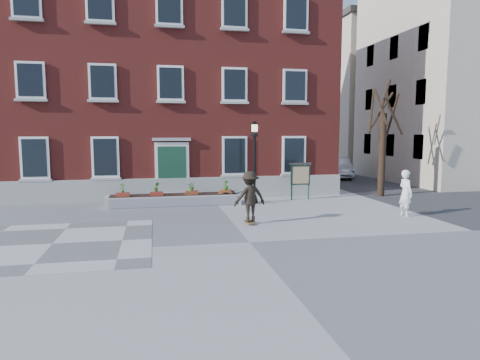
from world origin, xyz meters
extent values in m
plane|color=gray|center=(0.00, 0.00, 0.00)|extent=(100.00, 100.00, 0.00)
cube|color=#5D5D5F|center=(-6.00, 1.00, 0.01)|extent=(6.00, 6.00, 0.01)
imported|color=black|center=(0.98, 6.79, 0.47)|extent=(1.79, 0.66, 0.93)
imported|color=silver|center=(10.51, 16.85, 0.77)|extent=(2.76, 4.92, 1.53)
imported|color=white|center=(7.15, 2.81, 0.95)|extent=(0.52, 0.73, 1.90)
cube|color=maroon|center=(-2.00, 14.00, 6.00)|extent=(18.00, 10.00, 12.00)
cube|color=#A09F9A|center=(-2.00, 8.88, 0.55)|extent=(18.00, 0.24, 1.10)
cube|color=#A5A49F|center=(-2.00, 8.75, 0.10)|extent=(2.60, 0.80, 0.20)
cube|color=#A1A19C|center=(-2.00, 8.90, 0.30)|extent=(2.20, 0.50, 0.20)
cube|color=silver|center=(-2.00, 8.92, 1.65)|extent=(1.70, 0.12, 2.50)
cube|color=#153A28|center=(-2.00, 8.87, 1.55)|extent=(1.40, 0.06, 2.30)
cube|color=#9B9B96|center=(-2.00, 8.88, 3.05)|extent=(1.90, 0.25, 0.15)
cube|color=white|center=(-8.40, 8.90, 2.20)|extent=(1.30, 0.10, 2.00)
cube|color=black|center=(-8.40, 8.85, 2.20)|extent=(1.08, 0.04, 1.78)
cube|color=#A5A6A0|center=(-8.40, 8.84, 1.14)|extent=(1.44, 0.20, 0.12)
cube|color=silver|center=(-8.40, 8.90, 5.80)|extent=(1.30, 0.10, 1.70)
cube|color=black|center=(-8.40, 8.85, 5.80)|extent=(1.08, 0.04, 1.48)
cube|color=#9A9A95|center=(-8.40, 8.84, 4.89)|extent=(1.44, 0.20, 0.12)
cube|color=gray|center=(-8.40, 8.84, 8.49)|extent=(1.44, 0.20, 0.12)
cube|color=white|center=(-5.20, 8.90, 2.20)|extent=(1.30, 0.10, 2.00)
cube|color=black|center=(-5.20, 8.85, 2.20)|extent=(1.08, 0.04, 1.78)
cube|color=#A9A8A3|center=(-5.20, 8.84, 1.14)|extent=(1.44, 0.20, 0.12)
cube|color=silver|center=(-5.20, 8.90, 5.80)|extent=(1.30, 0.10, 1.70)
cube|color=black|center=(-5.20, 8.85, 5.80)|extent=(1.08, 0.04, 1.48)
cube|color=#A1A09C|center=(-5.20, 8.84, 4.89)|extent=(1.44, 0.20, 0.12)
cube|color=white|center=(-5.20, 8.90, 9.40)|extent=(1.30, 0.10, 1.70)
cube|color=black|center=(-5.20, 8.85, 9.40)|extent=(1.08, 0.04, 1.48)
cube|color=#9A9A95|center=(-5.20, 8.84, 8.49)|extent=(1.44, 0.20, 0.12)
cube|color=white|center=(-2.00, 8.90, 5.80)|extent=(1.30, 0.10, 1.70)
cube|color=black|center=(-2.00, 8.85, 5.80)|extent=(1.08, 0.04, 1.48)
cube|color=#ABABA6|center=(-2.00, 8.84, 4.89)|extent=(1.44, 0.20, 0.12)
cube|color=white|center=(-2.00, 8.90, 9.40)|extent=(1.30, 0.10, 1.70)
cube|color=black|center=(-2.00, 8.85, 9.40)|extent=(1.08, 0.04, 1.48)
cube|color=#989893|center=(-2.00, 8.84, 8.49)|extent=(1.44, 0.20, 0.12)
cube|color=white|center=(1.20, 8.90, 2.20)|extent=(1.30, 0.10, 2.00)
cube|color=black|center=(1.20, 8.85, 2.20)|extent=(1.08, 0.04, 1.78)
cube|color=#A4A49F|center=(1.20, 8.84, 1.14)|extent=(1.44, 0.20, 0.12)
cube|color=white|center=(1.20, 8.90, 5.80)|extent=(1.30, 0.10, 1.70)
cube|color=black|center=(1.20, 8.85, 5.80)|extent=(1.08, 0.04, 1.48)
cube|color=#A8A7A3|center=(1.20, 8.84, 4.89)|extent=(1.44, 0.20, 0.12)
cube|color=silver|center=(1.20, 8.90, 9.40)|extent=(1.30, 0.10, 1.70)
cube|color=black|center=(1.20, 8.85, 9.40)|extent=(1.08, 0.04, 1.48)
cube|color=#A3A39D|center=(1.20, 8.84, 8.49)|extent=(1.44, 0.20, 0.12)
cube|color=white|center=(4.40, 8.90, 2.20)|extent=(1.30, 0.10, 2.00)
cube|color=black|center=(4.40, 8.85, 2.20)|extent=(1.08, 0.04, 1.78)
cube|color=gray|center=(4.40, 8.84, 1.14)|extent=(1.44, 0.20, 0.12)
cube|color=silver|center=(4.40, 8.90, 5.80)|extent=(1.30, 0.10, 1.70)
cube|color=black|center=(4.40, 8.85, 5.80)|extent=(1.08, 0.04, 1.48)
cube|color=gray|center=(4.40, 8.84, 4.89)|extent=(1.44, 0.20, 0.12)
cube|color=white|center=(4.40, 8.90, 9.40)|extent=(1.30, 0.10, 1.70)
cube|color=black|center=(4.40, 8.85, 9.40)|extent=(1.08, 0.04, 1.48)
cube|color=gray|center=(4.40, 8.84, 8.49)|extent=(1.44, 0.20, 0.12)
cube|color=#B6B6B1|center=(-2.00, 7.20, 0.25)|extent=(6.20, 1.10, 0.50)
cube|color=silver|center=(-2.00, 6.64, 0.25)|extent=(5.80, 0.02, 0.40)
cube|color=black|center=(-2.00, 7.20, 0.50)|extent=(5.80, 0.90, 0.06)
cube|color=maroon|center=(-4.30, 6.95, 0.60)|extent=(0.60, 0.25, 0.20)
imported|color=#346C20|center=(-4.30, 6.95, 0.92)|extent=(0.24, 0.24, 0.45)
cube|color=maroon|center=(-2.80, 6.95, 0.60)|extent=(0.60, 0.25, 0.20)
imported|color=#386F21|center=(-2.80, 6.95, 0.92)|extent=(0.25, 0.25, 0.45)
cube|color=maroon|center=(-1.20, 6.95, 0.60)|extent=(0.60, 0.25, 0.20)
imported|color=#2F6C20|center=(-1.20, 6.95, 0.92)|extent=(0.40, 0.40, 0.45)
cube|color=brown|center=(0.40, 6.95, 0.60)|extent=(0.60, 0.25, 0.20)
imported|color=#2F5C1B|center=(0.40, 6.95, 0.92)|extent=(0.25, 0.25, 0.45)
cylinder|color=#302115|center=(9.00, 8.00, 2.20)|extent=(0.36, 0.36, 4.40)
cylinder|color=black|center=(9.51, 8.00, 4.29)|extent=(0.12, 1.12, 2.23)
cylinder|color=#322216|center=(9.17, 8.52, 4.55)|extent=(1.18, 0.49, 1.97)
cylinder|color=#2E2114|center=(8.51, 8.36, 4.55)|extent=(0.88, 1.14, 2.35)
cylinder|color=#2F2115|center=(8.70, 7.78, 4.73)|extent=(0.60, 0.77, 1.90)
cylinder|color=black|center=(9.20, 7.37, 4.24)|extent=(1.39, 0.55, 1.95)
cylinder|color=#301E15|center=(9.16, 8.13, 5.37)|extent=(0.43, 0.48, 1.58)
cube|color=#3A3A3C|center=(12.00, 18.00, 0.00)|extent=(8.00, 36.00, 0.01)
cube|color=beige|center=(18.00, 14.00, 7.00)|extent=(10.00, 11.00, 14.00)
cube|color=beige|center=(18.00, 26.00, 6.50)|extent=(10.00, 11.00, 13.00)
cube|color=#3D3834|center=(18.00, 26.00, 13.25)|extent=(10.40, 11.40, 0.50)
cube|color=black|center=(13.04, 10.80, 2.50)|extent=(0.08, 1.00, 1.50)
cube|color=black|center=(13.04, 14.00, 2.50)|extent=(0.08, 1.00, 1.50)
cube|color=black|center=(13.04, 17.20, 2.50)|extent=(0.08, 1.00, 1.50)
cube|color=black|center=(13.04, 10.80, 5.80)|extent=(0.08, 1.00, 1.50)
cube|color=black|center=(13.04, 14.00, 5.80)|extent=(0.08, 1.00, 1.50)
cube|color=black|center=(13.04, 17.20, 5.80)|extent=(0.08, 1.00, 1.50)
cube|color=black|center=(13.04, 10.80, 9.00)|extent=(0.08, 1.00, 1.50)
cube|color=black|center=(13.04, 14.00, 9.00)|extent=(0.08, 1.00, 1.50)
cube|color=black|center=(13.04, 17.20, 9.00)|extent=(0.08, 1.00, 1.50)
cylinder|color=black|center=(1.85, 7.18, 0.10)|extent=(0.32, 0.32, 0.20)
cylinder|color=black|center=(1.85, 7.18, 1.60)|extent=(0.12, 0.12, 3.20)
cone|color=black|center=(1.85, 7.18, 3.35)|extent=(0.40, 0.40, 0.30)
cube|color=beige|center=(1.85, 7.18, 3.60)|extent=(0.24, 0.24, 0.34)
cone|color=black|center=(1.85, 7.18, 3.85)|extent=(0.40, 0.40, 0.16)
cylinder|color=#1B3628|center=(3.91, 7.70, 0.90)|extent=(0.08, 0.08, 1.80)
cylinder|color=#1B3626|center=(4.81, 7.70, 0.90)|extent=(0.08, 0.08, 1.80)
cube|color=#183023|center=(4.36, 7.70, 1.25)|extent=(1.00, 0.10, 1.00)
cube|color=#C4B67F|center=(4.36, 7.64, 1.25)|extent=(0.85, 0.02, 0.85)
cube|color=#393431|center=(4.36, 7.70, 1.82)|extent=(1.10, 0.16, 0.10)
cube|color=brown|center=(0.60, 2.64, 0.06)|extent=(0.22, 0.78, 0.03)
cylinder|color=black|center=(0.51, 2.36, 0.03)|extent=(0.03, 0.05, 0.05)
cylinder|color=black|center=(0.69, 2.36, 0.03)|extent=(0.03, 0.05, 0.05)
cylinder|color=black|center=(0.51, 2.92, 0.03)|extent=(0.03, 0.05, 0.05)
cylinder|color=black|center=(0.69, 2.92, 0.03)|extent=(0.03, 0.05, 0.05)
imported|color=black|center=(0.60, 2.64, 1.03)|extent=(1.34, 0.93, 1.90)
camera|label=1|loc=(-2.86, -12.74, 3.46)|focal=32.00mm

